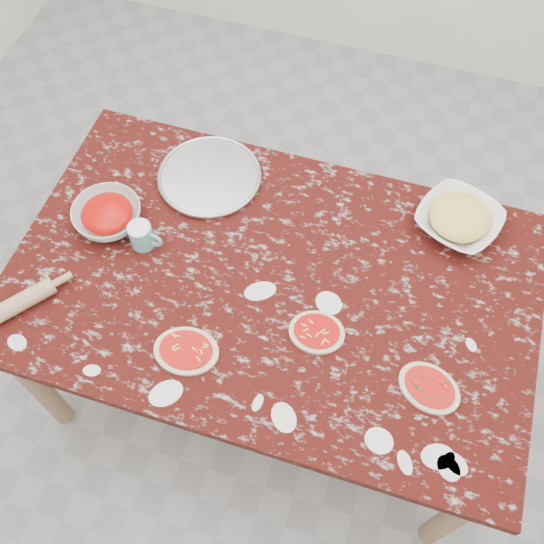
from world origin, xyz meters
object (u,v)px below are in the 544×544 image
(pizza_tray, at_px, (210,177))
(sauce_bowl, at_px, (108,216))
(flour_mug, at_px, (142,236))
(worktable, at_px, (272,293))
(rolling_pin, at_px, (12,307))
(cheese_bowl, at_px, (458,220))

(pizza_tray, distance_m, sauce_bowl, 0.36)
(sauce_bowl, distance_m, flour_mug, 0.15)
(worktable, xyz_separation_m, sauce_bowl, (-0.56, 0.05, 0.12))
(sauce_bowl, xyz_separation_m, rolling_pin, (-0.13, -0.38, -0.01))
(worktable, height_order, pizza_tray, pizza_tray)
(pizza_tray, bearing_deg, sauce_bowl, -132.81)
(sauce_bowl, distance_m, rolling_pin, 0.40)
(rolling_pin, bearing_deg, pizza_tray, 59.67)
(worktable, relative_size, pizza_tray, 4.71)
(cheese_bowl, height_order, flour_mug, flour_mug)
(pizza_tray, relative_size, rolling_pin, 1.29)
(worktable, xyz_separation_m, rolling_pin, (-0.69, -0.33, 0.11))
(worktable, bearing_deg, sauce_bowl, 174.94)
(sauce_bowl, relative_size, flour_mug, 1.96)
(worktable, relative_size, cheese_bowl, 6.32)
(worktable, xyz_separation_m, cheese_bowl, (0.50, 0.37, 0.11))
(sauce_bowl, height_order, cheese_bowl, sauce_bowl)
(pizza_tray, height_order, sauce_bowl, sauce_bowl)
(worktable, bearing_deg, flour_mug, 179.08)
(worktable, distance_m, flour_mug, 0.44)
(pizza_tray, height_order, rolling_pin, rolling_pin)
(sauce_bowl, bearing_deg, worktable, -5.06)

